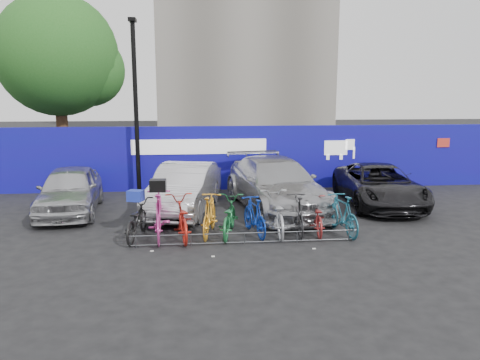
{
  "coord_description": "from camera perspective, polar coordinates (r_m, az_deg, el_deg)",
  "views": [
    {
      "loc": [
        -1.16,
        -11.43,
        3.65
      ],
      "look_at": [
        0.14,
        2.0,
        1.1
      ],
      "focal_mm": 35.0,
      "sensor_mm": 36.0,
      "label": 1
    }
  ],
  "objects": [
    {
      "name": "tree",
      "position": [
        22.26,
        -20.74,
        13.68
      ],
      "size": [
        5.4,
        5.2,
        7.8
      ],
      "color": "#382314",
      "rests_on": "ground"
    },
    {
      "name": "hoarding",
      "position": [
        17.64,
        -1.68,
        2.72
      ],
      "size": [
        22.0,
        0.18,
        2.4
      ],
      "color": "#150A96",
      "rests_on": "ground"
    },
    {
      "name": "bike_3",
      "position": [
        12.06,
        -3.75,
        -4.29
      ],
      "size": [
        0.85,
        1.85,
        1.07
      ],
      "primitive_type": "imported",
      "rotation": [
        0.0,
        0.0,
        2.94
      ],
      "color": "orange",
      "rests_on": "ground"
    },
    {
      "name": "car_0",
      "position": [
        15.14,
        -20.02,
        -1.15
      ],
      "size": [
        2.05,
        4.31,
        1.42
      ],
      "primitive_type": "imported",
      "rotation": [
        0.0,
        0.0,
        0.09
      ],
      "color": "#A7A7AB",
      "rests_on": "ground"
    },
    {
      "name": "bike_2",
      "position": [
        11.9,
        -7.18,
        -4.61
      ],
      "size": [
        0.96,
        2.07,
        1.05
      ],
      "primitive_type": "imported",
      "rotation": [
        0.0,
        0.0,
        3.28
      ],
      "color": "#A81E14",
      "rests_on": "ground"
    },
    {
      "name": "bike_4",
      "position": [
        12.04,
        -1.39,
        -4.49
      ],
      "size": [
        1.02,
        1.99,
        0.99
      ],
      "primitive_type": "imported",
      "rotation": [
        0.0,
        0.0,
        2.94
      ],
      "color": "#1B6533",
      "rests_on": "ground"
    },
    {
      "name": "cargo_topcase",
      "position": [
        11.73,
        -9.97,
        -0.65
      ],
      "size": [
        0.4,
        0.36,
        0.29
      ],
      "primitive_type": "cube",
      "rotation": [
        0.0,
        0.0,
        -0.02
      ],
      "color": "black",
      "rests_on": "bike_1"
    },
    {
      "name": "cargo_crate",
      "position": [
        11.94,
        -12.6,
        -1.87
      ],
      "size": [
        0.44,
        0.38,
        0.27
      ],
      "primitive_type": "cube",
      "rotation": [
        0.0,
        0.0,
        -0.31
      ],
      "color": "#1C2EAB",
      "rests_on": "bike_0"
    },
    {
      "name": "bike_rack",
      "position": [
        11.44,
        0.56,
        -7.06
      ],
      "size": [
        5.6,
        0.03,
        0.3
      ],
      "color": "#595B60",
      "rests_on": "ground"
    },
    {
      "name": "bike_5",
      "position": [
        12.08,
        1.77,
        -4.44
      ],
      "size": [
        0.81,
        1.72,
        1.0
      ],
      "primitive_type": "imported",
      "rotation": [
        0.0,
        0.0,
        3.35
      ],
      "color": "#0D2FA3",
      "rests_on": "ground"
    },
    {
      "name": "car_2",
      "position": [
        14.7,
        4.39,
        -0.53
      ],
      "size": [
        3.11,
        5.79,
        1.59
      ],
      "primitive_type": "imported",
      "rotation": [
        0.0,
        0.0,
        0.16
      ],
      "color": "#A2A3A7",
      "rests_on": "ground"
    },
    {
      "name": "bike_9",
      "position": [
        12.43,
        12.33,
        -4.1
      ],
      "size": [
        0.78,
        1.82,
        1.06
      ],
      "primitive_type": "imported",
      "rotation": [
        0.0,
        0.0,
        3.31
      ],
      "color": "#1C5D74",
      "rests_on": "ground"
    },
    {
      "name": "ground",
      "position": [
        12.06,
        0.26,
        -6.92
      ],
      "size": [
        100.0,
        100.0,
        0.0
      ],
      "primitive_type": "plane",
      "color": "black",
      "rests_on": "ground"
    },
    {
      "name": "bike_8",
      "position": [
        12.41,
        9.21,
        -4.36
      ],
      "size": [
        0.77,
        1.79,
        0.91
      ],
      "primitive_type": "imported",
      "rotation": [
        0.0,
        0.0,
        3.05
      ],
      "color": "maroon",
      "rests_on": "ground"
    },
    {
      "name": "bike_1",
      "position": [
        11.9,
        -9.85,
        -4.25
      ],
      "size": [
        0.67,
        2.07,
        1.23
      ],
      "primitive_type": "imported",
      "rotation": [
        0.0,
        0.0,
        3.19
      ],
      "color": "#C3368A",
      "rests_on": "ground"
    },
    {
      "name": "lamppost",
      "position": [
        16.96,
        -12.6,
        9.16
      ],
      "size": [
        0.25,
        0.5,
        6.11
      ],
      "color": "black",
      "rests_on": "ground"
    },
    {
      "name": "bike_0",
      "position": [
        12.09,
        -12.49,
        -4.74
      ],
      "size": [
        0.9,
        1.92,
        0.97
      ],
      "primitive_type": "imported",
      "rotation": [
        0.0,
        0.0,
        3.0
      ],
      "color": "black",
      "rests_on": "ground"
    },
    {
      "name": "bike_6",
      "position": [
        12.22,
        4.44,
        -4.12
      ],
      "size": [
        0.74,
        2.04,
        1.06
      ],
      "primitive_type": "imported",
      "rotation": [
        0.0,
        0.0,
        3.12
      ],
      "color": "#94979C",
      "rests_on": "ground"
    },
    {
      "name": "car_3",
      "position": [
        15.9,
        16.57,
        -0.6
      ],
      "size": [
        2.55,
        4.9,
        1.32
      ],
      "primitive_type": "imported",
      "rotation": [
        0.0,
        0.0,
        -0.08
      ],
      "color": "black",
      "rests_on": "ground"
    },
    {
      "name": "car_1",
      "position": [
        14.43,
        -6.79,
        -1.04
      ],
      "size": [
        2.48,
        4.69,
        1.47
      ],
      "primitive_type": "imported",
      "rotation": [
        0.0,
        0.0,
        -0.22
      ],
      "color": "silver",
      "rests_on": "ground"
    },
    {
      "name": "bike_7",
      "position": [
        12.26,
        7.02,
        -4.16
      ],
      "size": [
        0.59,
        1.77,
        1.05
      ],
      "primitive_type": "imported",
      "rotation": [
        0.0,
        0.0,
        3.09
      ],
      "color": "#242426",
      "rests_on": "ground"
    }
  ]
}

